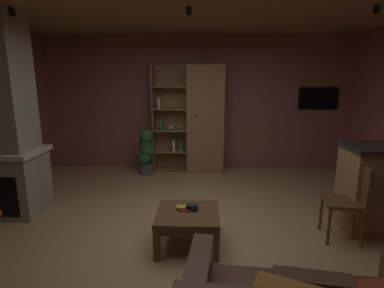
{
  "coord_description": "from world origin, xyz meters",
  "views": [
    {
      "loc": [
        0.15,
        -3.32,
        1.87
      ],
      "look_at": [
        0.0,
        0.4,
        1.05
      ],
      "focal_mm": 28.21,
      "sensor_mm": 36.0,
      "label": 1
    }
  ],
  "objects_px": {
    "stone_fireplace": "(3,127)",
    "table_book_1": "(182,207)",
    "wall_mounted_tv": "(318,98)",
    "potted_floor_plant": "(146,151)",
    "bookshelf_cabinet": "(201,120)",
    "dining_chair": "(351,197)",
    "table_book_2": "(192,206)",
    "table_book_0": "(186,210)",
    "coffee_table": "(188,219)"
  },
  "relations": [
    {
      "from": "stone_fireplace",
      "to": "wall_mounted_tv",
      "type": "relative_size",
      "value": 3.52
    },
    {
      "from": "stone_fireplace",
      "to": "table_book_1",
      "type": "xyz_separation_m",
      "value": [
        2.45,
        -0.7,
        -0.79
      ]
    },
    {
      "from": "bookshelf_cabinet",
      "to": "coffee_table",
      "type": "bearing_deg",
      "value": -92.14
    },
    {
      "from": "table_book_1",
      "to": "wall_mounted_tv",
      "type": "bearing_deg",
      "value": 49.75
    },
    {
      "from": "table_book_2",
      "to": "dining_chair",
      "type": "relative_size",
      "value": 0.14
    },
    {
      "from": "bookshelf_cabinet",
      "to": "wall_mounted_tv",
      "type": "relative_size",
      "value": 2.75
    },
    {
      "from": "wall_mounted_tv",
      "to": "table_book_1",
      "type": "bearing_deg",
      "value": -130.25
    },
    {
      "from": "stone_fireplace",
      "to": "table_book_2",
      "type": "xyz_separation_m",
      "value": [
        2.57,
        -0.72,
        -0.76
      ]
    },
    {
      "from": "table_book_0",
      "to": "table_book_1",
      "type": "relative_size",
      "value": 0.95
    },
    {
      "from": "table_book_1",
      "to": "potted_floor_plant",
      "type": "xyz_separation_m",
      "value": [
        -0.89,
        2.5,
        0.03
      ]
    },
    {
      "from": "table_book_1",
      "to": "table_book_2",
      "type": "xyz_separation_m",
      "value": [
        0.12,
        -0.02,
        0.02
      ]
    },
    {
      "from": "stone_fireplace",
      "to": "table_book_2",
      "type": "relative_size",
      "value": 20.35
    },
    {
      "from": "dining_chair",
      "to": "potted_floor_plant",
      "type": "xyz_separation_m",
      "value": [
        -2.83,
        2.35,
        -0.06
      ]
    },
    {
      "from": "table_book_0",
      "to": "potted_floor_plant",
      "type": "height_order",
      "value": "potted_floor_plant"
    },
    {
      "from": "stone_fireplace",
      "to": "dining_chair",
      "type": "height_order",
      "value": "stone_fireplace"
    },
    {
      "from": "wall_mounted_tv",
      "to": "potted_floor_plant",
      "type": "bearing_deg",
      "value": -172.12
    },
    {
      "from": "table_book_1",
      "to": "table_book_0",
      "type": "bearing_deg",
      "value": -32.3
    },
    {
      "from": "bookshelf_cabinet",
      "to": "potted_floor_plant",
      "type": "xyz_separation_m",
      "value": [
        -1.06,
        -0.26,
        -0.58
      ]
    },
    {
      "from": "table_book_0",
      "to": "wall_mounted_tv",
      "type": "xyz_separation_m",
      "value": [
        2.46,
        3.0,
        1.05
      ]
    },
    {
      "from": "stone_fireplace",
      "to": "coffee_table",
      "type": "bearing_deg",
      "value": -16.99
    },
    {
      "from": "bookshelf_cabinet",
      "to": "stone_fireplace",
      "type": "bearing_deg",
      "value": -141.94
    },
    {
      "from": "table_book_0",
      "to": "table_book_2",
      "type": "relative_size",
      "value": 0.86
    },
    {
      "from": "stone_fireplace",
      "to": "table_book_1",
      "type": "height_order",
      "value": "stone_fireplace"
    },
    {
      "from": "stone_fireplace",
      "to": "dining_chair",
      "type": "xyz_separation_m",
      "value": [
        4.4,
        -0.55,
        -0.69
      ]
    },
    {
      "from": "table_book_0",
      "to": "potted_floor_plant",
      "type": "distance_m",
      "value": 2.7
    },
    {
      "from": "stone_fireplace",
      "to": "wall_mounted_tv",
      "type": "distance_m",
      "value": 5.46
    },
    {
      "from": "coffee_table",
      "to": "potted_floor_plant",
      "type": "xyz_separation_m",
      "value": [
        -0.96,
        2.57,
        0.14
      ]
    },
    {
      "from": "coffee_table",
      "to": "table_book_1",
      "type": "height_order",
      "value": "table_book_1"
    },
    {
      "from": "bookshelf_cabinet",
      "to": "potted_floor_plant",
      "type": "relative_size",
      "value": 2.32
    },
    {
      "from": "table_book_0",
      "to": "table_book_1",
      "type": "bearing_deg",
      "value": 147.7
    },
    {
      "from": "table_book_1",
      "to": "bookshelf_cabinet",
      "type": "bearing_deg",
      "value": 86.33
    },
    {
      "from": "coffee_table",
      "to": "table_book_0",
      "type": "bearing_deg",
      "value": 121.11
    },
    {
      "from": "stone_fireplace",
      "to": "bookshelf_cabinet",
      "type": "bearing_deg",
      "value": 38.06
    },
    {
      "from": "stone_fireplace",
      "to": "potted_floor_plant",
      "type": "bearing_deg",
      "value": 48.96
    },
    {
      "from": "stone_fireplace",
      "to": "table_book_2",
      "type": "distance_m",
      "value": 2.77
    },
    {
      "from": "bookshelf_cabinet",
      "to": "potted_floor_plant",
      "type": "bearing_deg",
      "value": -166.25
    },
    {
      "from": "table_book_0",
      "to": "table_book_1",
      "type": "distance_m",
      "value": 0.06
    },
    {
      "from": "bookshelf_cabinet",
      "to": "table_book_2",
      "type": "height_order",
      "value": "bookshelf_cabinet"
    },
    {
      "from": "bookshelf_cabinet",
      "to": "dining_chair",
      "type": "height_order",
      "value": "bookshelf_cabinet"
    },
    {
      "from": "bookshelf_cabinet",
      "to": "dining_chair",
      "type": "bearing_deg",
      "value": -55.86
    },
    {
      "from": "stone_fireplace",
      "to": "wall_mounted_tv",
      "type": "bearing_deg",
      "value": 24.55
    },
    {
      "from": "bookshelf_cabinet",
      "to": "table_book_2",
      "type": "relative_size",
      "value": 15.91
    },
    {
      "from": "coffee_table",
      "to": "bookshelf_cabinet",
      "type": "bearing_deg",
      "value": 87.86
    },
    {
      "from": "potted_floor_plant",
      "to": "wall_mounted_tv",
      "type": "bearing_deg",
      "value": 7.88
    },
    {
      "from": "stone_fireplace",
      "to": "table_book_1",
      "type": "relative_size",
      "value": 22.5
    },
    {
      "from": "coffee_table",
      "to": "table_book_0",
      "type": "xyz_separation_m",
      "value": [
        -0.02,
        0.04,
        0.09
      ]
    },
    {
      "from": "stone_fireplace",
      "to": "table_book_1",
      "type": "distance_m",
      "value": 2.67
    },
    {
      "from": "table_book_1",
      "to": "potted_floor_plant",
      "type": "relative_size",
      "value": 0.13
    },
    {
      "from": "table_book_2",
      "to": "stone_fireplace",
      "type": "bearing_deg",
      "value": 164.29
    },
    {
      "from": "bookshelf_cabinet",
      "to": "coffee_table",
      "type": "relative_size",
      "value": 3.06
    }
  ]
}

